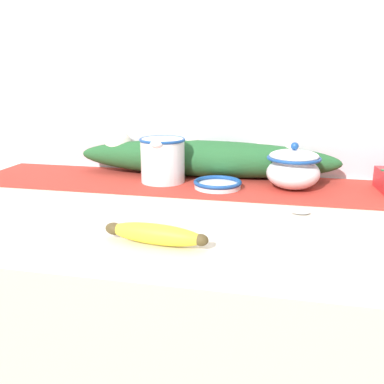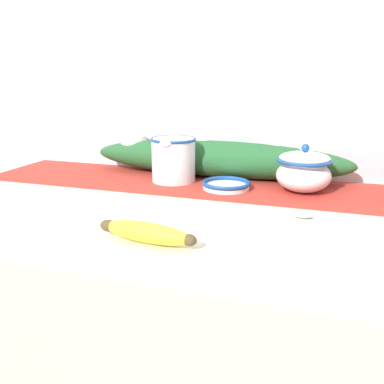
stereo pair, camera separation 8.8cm
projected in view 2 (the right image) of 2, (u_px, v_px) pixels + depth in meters
countertop at (184, 377)px, 1.07m from camera, size 1.35×0.71×0.89m
back_wall at (226, 66)px, 1.21m from camera, size 2.15×0.04×2.40m
table_runner at (209, 184)px, 1.14m from camera, size 1.24×0.28×0.00m
cream_pitcher at (174, 158)px, 1.15m from camera, size 0.12×0.14×0.12m
sugar_bowl at (304, 171)px, 1.05m from camera, size 0.14×0.14×0.12m
small_dish at (226, 185)px, 1.09m from camera, size 0.12×0.12×0.02m
banana at (146, 232)px, 0.75m from camera, size 0.19×0.06×0.04m
spoon at (299, 215)px, 0.88m from camera, size 0.16×0.03×0.01m
poinsettia_garland at (215, 157)px, 1.21m from camera, size 0.75×0.11×0.12m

